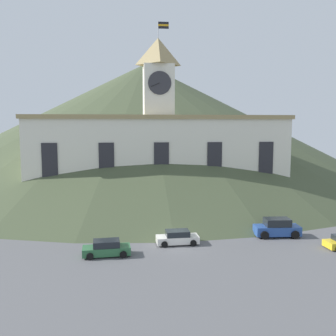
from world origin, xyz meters
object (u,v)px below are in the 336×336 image
object	(u,v)px
car_green_wagon	(107,248)
street_lamp_far_left	(118,191)
car_white_taxi	(177,238)
street_lamp_center	(205,190)
car_black_suv	(138,219)
car_blue_van	(277,228)
pedestrian	(92,217)

from	to	relation	value
car_green_wagon	street_lamp_far_left	bearing A→B (deg)	-96.83
car_white_taxi	car_green_wagon	world-z (taller)	car_green_wagon
street_lamp_center	car_green_wagon	world-z (taller)	street_lamp_center
car_white_taxi	car_black_suv	distance (m)	8.84
car_blue_van	street_lamp_center	bearing A→B (deg)	-59.90
street_lamp_far_left	car_blue_van	distance (m)	21.73
street_lamp_center	car_blue_van	distance (m)	13.28
street_lamp_far_left	car_blue_van	world-z (taller)	street_lamp_far_left
street_lamp_far_left	car_blue_van	size ratio (longest dim) A/B	0.97
street_lamp_far_left	car_white_taxi	xyz separation A→B (m)	(6.43, -13.13, -2.97)
pedestrian	car_green_wagon	bearing A→B (deg)	152.75
car_blue_van	car_black_suv	size ratio (longest dim) A/B	1.03
car_blue_van	car_green_wagon	xyz separation A→B (m)	(-19.07, -4.21, -0.25)
street_lamp_center	car_blue_van	world-z (taller)	street_lamp_center
street_lamp_center	car_green_wagon	distance (m)	20.86
street_lamp_center	street_lamp_far_left	bearing A→B (deg)	-180.00
street_lamp_center	car_green_wagon	bearing A→B (deg)	-129.83
car_blue_van	car_black_suv	xyz separation A→B (m)	(-15.61, 6.48, -0.13)
car_black_suv	street_lamp_center	bearing A→B (deg)	-146.46
car_blue_van	pedestrian	world-z (taller)	car_blue_van
car_blue_van	car_white_taxi	bearing A→B (deg)	10.65
street_lamp_far_left	car_green_wagon	bearing A→B (deg)	-93.38
car_white_taxi	street_lamp_far_left	bearing A→B (deg)	-65.89
car_white_taxi	pedestrian	distance (m)	13.64
street_lamp_center	car_black_suv	world-z (taller)	street_lamp_center
street_lamp_center	pedestrian	world-z (taller)	street_lamp_center
car_white_taxi	car_green_wagon	size ratio (longest dim) A/B	0.97
street_lamp_far_left	car_white_taxi	size ratio (longest dim) A/B	1.11
street_lamp_far_left	car_green_wagon	xyz separation A→B (m)	(-0.94, -15.88, -2.95)
car_blue_van	pedestrian	xyz separation A→B (m)	(-21.48, 8.05, 0.00)
street_lamp_center	car_white_taxi	world-z (taller)	street_lamp_center
street_lamp_center	car_blue_van	size ratio (longest dim) A/B	0.90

